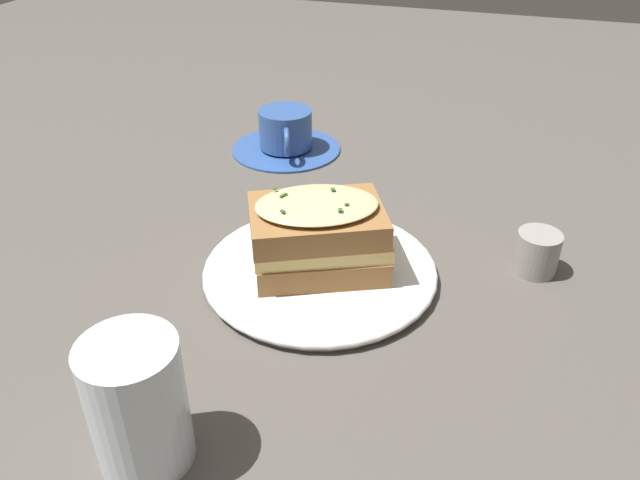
# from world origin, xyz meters

# --- Properties ---
(ground_plane) EXTENTS (2.40, 2.40, 0.00)m
(ground_plane) POSITION_xyz_m (0.00, 0.00, 0.00)
(ground_plane) COLOR #514C47
(dinner_plate) EXTENTS (0.24, 0.24, 0.01)m
(dinner_plate) POSITION_xyz_m (-0.03, -0.01, 0.01)
(dinner_plate) COLOR white
(dinner_plate) RESTS_ON ground_plane
(sandwich) EXTENTS (0.14, 0.16, 0.08)m
(sandwich) POSITION_xyz_m (-0.03, -0.01, 0.05)
(sandwich) COLOR olive
(sandwich) RESTS_ON dinner_plate
(teacup_with_saucer) EXTENTS (0.15, 0.15, 0.06)m
(teacup_with_saucer) POSITION_xyz_m (0.25, 0.13, 0.02)
(teacup_with_saucer) COLOR #33569E
(teacup_with_saucer) RESTS_ON ground_plane
(water_glass) EXTENTS (0.07, 0.07, 0.10)m
(water_glass) POSITION_xyz_m (-0.28, 0.04, 0.05)
(water_glass) COLOR silver
(water_glass) RESTS_ON ground_plane
(condiment_pot) EXTENTS (0.04, 0.04, 0.04)m
(condiment_pot) POSITION_xyz_m (0.05, -0.21, 0.02)
(condiment_pot) COLOR gray
(condiment_pot) RESTS_ON ground_plane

